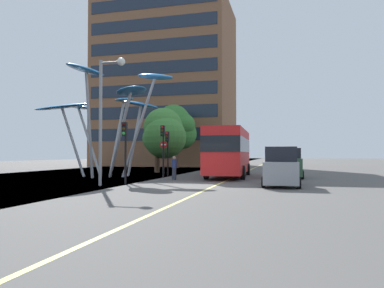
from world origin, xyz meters
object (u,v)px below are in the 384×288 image
at_px(traffic_light_kerb_near, 125,139).
at_px(car_parked_mid, 289,164).
at_px(traffic_light_kerb_far, 163,140).
at_px(red_bus, 229,150).
at_px(pedestrian, 174,168).
at_px(street_lamp, 106,104).
at_px(traffic_light_island_mid, 167,144).
at_px(car_parked_near, 281,168).
at_px(no_entry_sign, 164,153).
at_px(leaf_sculpture, 109,101).

height_order(traffic_light_kerb_near, car_parked_mid, traffic_light_kerb_near).
relative_size(traffic_light_kerb_near, traffic_light_kerb_far, 0.94).
height_order(red_bus, pedestrian, red_bus).
relative_size(traffic_light_kerb_far, street_lamp, 0.54).
distance_m(traffic_light_kerb_far, traffic_light_island_mid, 2.01).
height_order(traffic_light_island_mid, car_parked_mid, traffic_light_island_mid).
relative_size(car_parked_near, no_entry_sign, 1.43).
xyz_separation_m(street_lamp, no_entry_sign, (0.38, 8.67, -2.72)).
bearing_deg(car_parked_near, car_parked_mid, 86.41).
bearing_deg(street_lamp, car_parked_near, 13.09).
bearing_deg(traffic_light_kerb_far, traffic_light_kerb_near, -93.09).
distance_m(red_bus, traffic_light_island_mid, 4.94).
relative_size(car_parked_mid, street_lamp, 0.55).
height_order(car_parked_mid, pedestrian, car_parked_mid).
relative_size(red_bus, leaf_sculpture, 0.86).
bearing_deg(traffic_light_kerb_near, car_parked_mid, 40.58).
height_order(leaf_sculpture, traffic_light_kerb_far, leaf_sculpture).
bearing_deg(traffic_light_kerb_near, no_entry_sign, 91.15).
xyz_separation_m(traffic_light_island_mid, car_parked_mid, (9.35, 0.19, -1.54)).
xyz_separation_m(leaf_sculpture, traffic_light_island_mid, (4.03, 2.15, -3.29)).
relative_size(car_parked_near, pedestrian, 2.48).
bearing_deg(traffic_light_island_mid, traffic_light_kerb_near, -90.09).
xyz_separation_m(car_parked_near, pedestrian, (-7.11, 3.02, -0.19)).
distance_m(traffic_light_kerb_far, street_lamp, 7.41).
height_order(traffic_light_kerb_near, street_lamp, street_lamp).
bearing_deg(red_bus, pedestrian, -128.80).
bearing_deg(red_bus, car_parked_near, -60.06).
bearing_deg(leaf_sculpture, red_bus, 13.48).
distance_m(street_lamp, pedestrian, 6.84).
bearing_deg(pedestrian, car_parked_near, -23.03).
xyz_separation_m(red_bus, traffic_light_island_mid, (-4.92, 0.01, 0.48)).
bearing_deg(pedestrian, red_bus, 51.20).
bearing_deg(traffic_light_kerb_far, car_parked_near, -29.94).
distance_m(red_bus, car_parked_mid, 4.56).
xyz_separation_m(street_lamp, pedestrian, (2.33, 5.22, -3.75)).
bearing_deg(car_parked_mid, red_bus, -177.50).
bearing_deg(car_parked_near, no_entry_sign, 144.46).
bearing_deg(pedestrian, traffic_light_kerb_far, 127.63).
relative_size(traffic_light_island_mid, street_lamp, 0.50).
xyz_separation_m(leaf_sculpture, traffic_light_kerb_near, (4.02, -5.68, -3.23)).
bearing_deg(traffic_light_kerb_far, traffic_light_island_mid, 98.76).
xyz_separation_m(traffic_light_kerb_far, car_parked_mid, (9.04, 2.16, -1.77)).
relative_size(leaf_sculpture, car_parked_mid, 2.94).
height_order(red_bus, car_parked_mid, red_bus).
bearing_deg(red_bus, traffic_light_kerb_far, -156.97).
distance_m(red_bus, car_parked_near, 8.05).
xyz_separation_m(leaf_sculpture, car_parked_mid, (13.38, 2.34, -4.83)).
height_order(traffic_light_kerb_far, traffic_light_island_mid, traffic_light_kerb_far).
distance_m(leaf_sculpture, pedestrian, 7.90).
bearing_deg(traffic_light_kerb_far, leaf_sculpture, -177.57).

